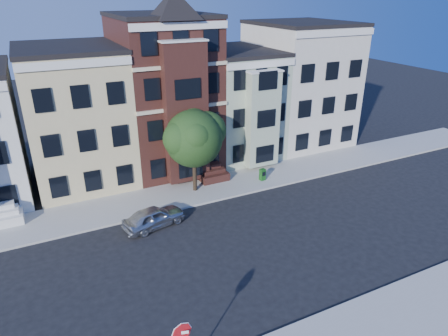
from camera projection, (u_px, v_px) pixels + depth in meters
ground at (248, 249)px, 23.31m from camera, size 120.00×120.00×0.00m
far_sidewalk at (196, 191)px, 29.85m from camera, size 60.00×4.00×0.15m
house_yellow at (77, 117)px, 30.37m from camera, size 7.00×9.00×10.00m
house_brown at (164, 95)px, 32.78m from camera, size 7.00×9.00×12.00m
house_green at (234, 104)px, 36.00m from camera, size 6.00×9.00×9.00m
house_cream at (299, 85)px, 38.40m from camera, size 8.00×9.00×11.00m
street_tree at (194, 142)px, 28.36m from camera, size 7.49×7.49×7.59m
parked_car at (154, 217)px, 25.28m from camera, size 4.25×2.43×1.36m
newspaper_box at (262, 175)px, 31.30m from camera, size 0.46×0.42×0.92m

